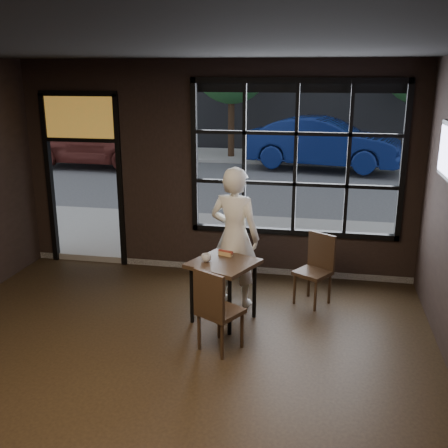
% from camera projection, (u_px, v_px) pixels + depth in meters
% --- Properties ---
extents(floor, '(6.00, 7.00, 0.02)m').
position_uv_depth(floor, '(139.00, 402.00, 4.98)').
color(floor, black).
rests_on(floor, ground).
extents(ceiling, '(6.00, 7.00, 0.02)m').
position_uv_depth(ceiling, '(120.00, 45.00, 4.08)').
color(ceiling, black).
rests_on(ceiling, ground).
extents(window_frame, '(3.06, 0.12, 2.28)m').
position_uv_depth(window_frame, '(295.00, 159.00, 7.55)').
color(window_frame, black).
rests_on(window_frame, ground).
extents(stained_transom, '(1.20, 0.06, 0.70)m').
position_uv_depth(stained_transom, '(80.00, 117.00, 8.00)').
color(stained_transom, orange).
rests_on(stained_transom, ground).
extents(street_asphalt, '(60.00, 41.00, 0.04)m').
position_uv_depth(street_asphalt, '(295.00, 132.00, 27.61)').
color(street_asphalt, '#545456').
rests_on(street_asphalt, ground).
extents(cafe_table, '(0.95, 0.95, 0.78)m').
position_uv_depth(cafe_table, '(223.00, 291.00, 6.51)').
color(cafe_table, '#322215').
rests_on(cafe_table, floor).
extents(chair_near, '(0.57, 0.57, 0.97)m').
position_uv_depth(chair_near, '(221.00, 309.00, 5.80)').
color(chair_near, '#322215').
rests_on(chair_near, floor).
extents(chair_window, '(0.57, 0.57, 0.95)m').
position_uv_depth(chair_window, '(313.00, 270.00, 6.95)').
color(chair_window, '#322215').
rests_on(chair_window, floor).
extents(man, '(0.77, 0.60, 1.87)m').
position_uv_depth(man, '(235.00, 237.00, 6.85)').
color(man, silver).
rests_on(man, floor).
extents(hotdog, '(0.22, 0.14, 0.06)m').
position_uv_depth(hotdog, '(226.00, 253.00, 6.61)').
color(hotdog, tan).
rests_on(hotdog, cafe_table).
extents(cup, '(0.14, 0.14, 0.10)m').
position_uv_depth(cup, '(206.00, 258.00, 6.39)').
color(cup, silver).
rests_on(cup, cafe_table).
extents(navy_car, '(5.04, 2.54, 1.58)m').
position_uv_depth(navy_car, '(323.00, 143.00, 16.38)').
color(navy_car, '#0A194E').
rests_on(navy_car, street_asphalt).
extents(maroon_car, '(4.46, 2.00, 1.49)m').
position_uv_depth(maroon_car, '(91.00, 142.00, 16.98)').
color(maroon_car, '#571F1A').
rests_on(maroon_car, street_asphalt).
extents(tree_left, '(2.74, 2.74, 4.68)m').
position_uv_depth(tree_left, '(231.00, 64.00, 18.06)').
color(tree_left, '#332114').
rests_on(tree_left, street_asphalt).
extents(tree_right, '(2.75, 2.75, 4.70)m').
position_uv_depth(tree_right, '(424.00, 63.00, 17.38)').
color(tree_right, '#332114').
rests_on(tree_right, street_asphalt).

